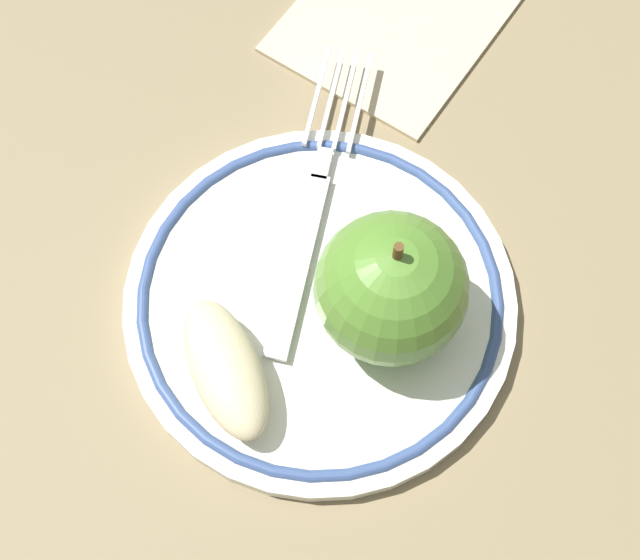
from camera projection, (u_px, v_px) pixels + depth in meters
name	position (u px, v px, depth m)	size (l,w,h in m)	color
ground_plane	(364.00, 291.00, 0.46)	(2.00, 2.00, 0.00)	#887655
plate	(320.00, 301.00, 0.45)	(0.20, 0.20, 0.01)	white
apple_red_whole	(391.00, 288.00, 0.41)	(0.07, 0.07, 0.08)	#568A30
apple_slice_front	(225.00, 368.00, 0.42)	(0.07, 0.03, 0.02)	beige
fork	(313.00, 203.00, 0.46)	(0.03, 0.19, 0.00)	silver
napkin_folded	(405.00, 5.00, 0.53)	(0.11, 0.15, 0.01)	beige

